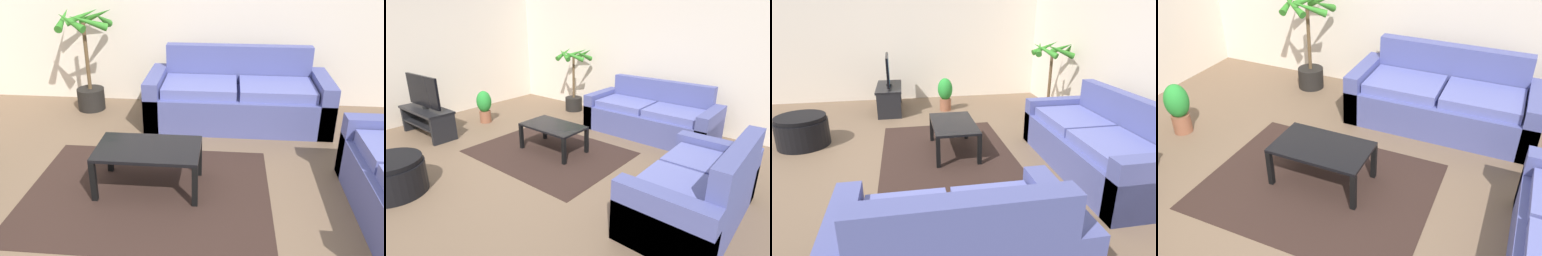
# 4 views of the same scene
# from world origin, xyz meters

# --- Properties ---
(ground_plane) EXTENTS (6.60, 6.60, 0.00)m
(ground_plane) POSITION_xyz_m (0.00, 0.00, 0.00)
(ground_plane) COLOR brown
(couch_main) EXTENTS (2.19, 0.90, 0.90)m
(couch_main) POSITION_xyz_m (0.83, 2.28, 0.30)
(couch_main) COLOR #4C518C
(couch_main) RESTS_ON ground
(coffee_table) EXTENTS (0.93, 0.56, 0.41)m
(coffee_table) POSITION_xyz_m (0.01, 0.71, 0.36)
(coffee_table) COLOR black
(coffee_table) RESTS_ON ground
(area_rug) EXTENTS (2.20, 1.70, 0.01)m
(area_rug) POSITION_xyz_m (0.01, 0.61, 0.00)
(area_rug) COLOR black
(area_rug) RESTS_ON ground
(potted_palm) EXTENTS (0.67, 0.75, 1.35)m
(potted_palm) POSITION_xyz_m (-1.12, 2.56, 0.61)
(potted_palm) COLOR black
(potted_palm) RESTS_ON ground
(potted_plant_small) EXTENTS (0.28, 0.28, 0.62)m
(potted_plant_small) POSITION_xyz_m (-1.94, 0.85, 0.34)
(potted_plant_small) COLOR brown
(potted_plant_small) RESTS_ON ground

